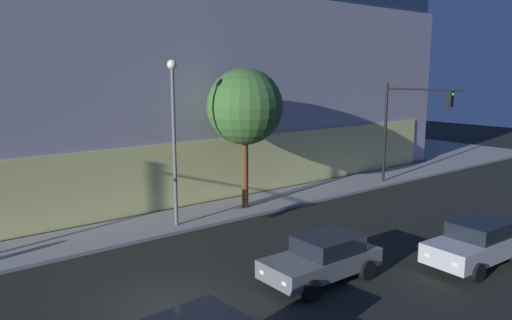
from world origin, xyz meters
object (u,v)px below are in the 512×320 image
street_lamp_sidewalk (174,122)px  car_silver (477,243)px  traffic_light_far_corner (408,117)px  car_grey (323,258)px  modern_building (171,69)px  sidewalk_tree (245,107)px

street_lamp_sidewalk → car_silver: bearing=-58.5°
traffic_light_far_corner → car_grey: bearing=-154.9°
traffic_light_far_corner → car_grey: 16.12m
modern_building → traffic_light_far_corner: 17.48m
modern_building → street_lamp_sidewalk: bearing=-118.3°
street_lamp_sidewalk → car_grey: (1.11, -8.24, -4.10)m
street_lamp_sidewalk → car_silver: (6.63, -10.82, -4.06)m
car_grey → traffic_light_far_corner: bearing=25.1°
traffic_light_far_corner → car_silver: (-8.70, -9.22, -3.62)m
modern_building → sidewalk_tree: bearing=-103.0°
traffic_light_far_corner → street_lamp_sidewalk: bearing=174.1°
car_grey → car_silver: car_silver is taller
traffic_light_far_corner → sidewalk_tree: (-11.00, 2.05, 0.93)m
modern_building → street_lamp_sidewalk: size_ratio=4.50×
car_silver → traffic_light_far_corner: bearing=46.7°
modern_building → traffic_light_far_corner: size_ratio=5.36×
modern_building → sidewalk_tree: modern_building is taller
traffic_light_far_corner → car_grey: size_ratio=1.46×
traffic_light_far_corner → street_lamp_sidewalk: 15.42m
car_silver → sidewalk_tree: bearing=101.5°
modern_building → sidewalk_tree: size_ratio=4.69×
car_silver → modern_building: bearing=88.3°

